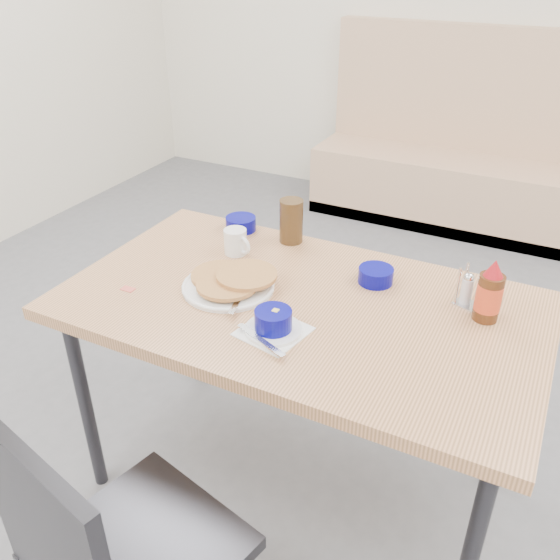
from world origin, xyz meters
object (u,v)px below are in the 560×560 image
at_px(diner_chair, 108,551).
at_px(syrup_bottle, 489,294).
at_px(creamer_bowl, 241,224).
at_px(amber_tumbler, 291,221).
at_px(pancake_plate, 230,282).
at_px(condiment_caddy, 474,294).
at_px(grits_setting, 273,323).
at_px(butter_bowl, 376,275).
at_px(booth_bench, 463,170).
at_px(dining_table, 299,318).
at_px(coffee_mug, 236,242).

distance_m(diner_chair, syrup_bottle, 1.15).
height_order(creamer_bowl, amber_tumbler, amber_tumbler).
xyz_separation_m(amber_tumbler, syrup_bottle, (0.70, -0.19, 0.00)).
xyz_separation_m(pancake_plate, creamer_bowl, (-0.18, 0.37, 0.00)).
relative_size(pancake_plate, condiment_caddy, 2.36).
bearing_deg(grits_setting, diner_chair, -98.79).
distance_m(pancake_plate, creamer_bowl, 0.41).
bearing_deg(amber_tumbler, syrup_bottle, -15.38).
bearing_deg(butter_bowl, diner_chair, -104.35).
bearing_deg(creamer_bowl, pancake_plate, -64.35).
height_order(butter_bowl, condiment_caddy, condiment_caddy).
bearing_deg(condiment_caddy, amber_tumbler, -174.36).
bearing_deg(amber_tumbler, condiment_caddy, -12.59).
bearing_deg(diner_chair, booth_bench, 102.07).
bearing_deg(pancake_plate, grits_setting, -33.38).
relative_size(diner_chair, condiment_caddy, 7.60).
xyz_separation_m(diner_chair, grits_setting, (0.09, 0.60, 0.26)).
bearing_deg(booth_bench, condiment_caddy, -78.93).
distance_m(dining_table, pancake_plate, 0.24).
bearing_deg(amber_tumbler, pancake_plate, -93.84).
bearing_deg(coffee_mug, dining_table, -28.51).
xyz_separation_m(amber_tumbler, condiment_caddy, (0.65, -0.15, -0.03)).
xyz_separation_m(booth_bench, coffee_mug, (-0.32, -2.36, 0.45)).
bearing_deg(coffee_mug, butter_bowl, 3.44).
bearing_deg(diner_chair, syrup_bottle, 71.19).
distance_m(butter_bowl, amber_tumbler, 0.39).
bearing_deg(booth_bench, pancake_plate, -94.90).
height_order(coffee_mug, amber_tumbler, amber_tumbler).
bearing_deg(dining_table, grits_setting, -88.52).
height_order(coffee_mug, creamer_bowl, coffee_mug).
distance_m(booth_bench, pancake_plate, 2.61).
bearing_deg(coffee_mug, amber_tumbler, 53.59).
bearing_deg(dining_table, amber_tumbler, 119.81).
bearing_deg(dining_table, butter_bowl, 51.03).
xyz_separation_m(creamer_bowl, amber_tumbler, (0.20, 0.00, 0.05)).
bearing_deg(amber_tumbler, creamer_bowl, 180.00).
bearing_deg(coffee_mug, syrup_bottle, -1.72).
xyz_separation_m(creamer_bowl, syrup_bottle, (0.90, -0.19, 0.06)).
relative_size(coffee_mug, condiment_caddy, 0.91).
height_order(booth_bench, condiment_caddy, booth_bench).
xyz_separation_m(diner_chair, amber_tumbler, (-0.11, 1.12, 0.31)).
xyz_separation_m(coffee_mug, amber_tumbler, (0.12, 0.17, 0.03)).
bearing_deg(creamer_bowl, diner_chair, -74.61).
bearing_deg(booth_bench, syrup_bottle, -78.10).
bearing_deg(pancake_plate, dining_table, 8.11).
xyz_separation_m(booth_bench, creamer_bowl, (-0.40, -2.19, 0.43)).
bearing_deg(diner_chair, condiment_caddy, 74.39).
relative_size(grits_setting, amber_tumbler, 1.34).
height_order(amber_tumbler, syrup_bottle, syrup_bottle).
distance_m(grits_setting, condiment_caddy, 0.59).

